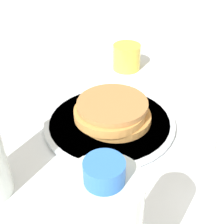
{
  "coord_description": "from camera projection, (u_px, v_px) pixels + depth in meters",
  "views": [
    {
      "loc": [
        0.52,
        -0.01,
        0.39
      ],
      "look_at": [
        0.02,
        0.0,
        0.03
      ],
      "focal_mm": 50.0,
      "sensor_mm": 36.0,
      "label": 1
    }
  ],
  "objects": [
    {
      "name": "pancake_stack",
      "position": [
        112.0,
        112.0,
        0.61
      ],
      "size": [
        0.15,
        0.15,
        0.04
      ],
      "color": "#C88B45",
      "rests_on": "plate"
    },
    {
      "name": "juice_glass",
      "position": [
        127.0,
        57.0,
        0.81
      ],
      "size": [
        0.07,
        0.07,
        0.07
      ],
      "color": "yellow",
      "rests_on": "ground_plane"
    },
    {
      "name": "plate",
      "position": [
        112.0,
        123.0,
        0.62
      ],
      "size": [
        0.26,
        0.26,
        0.01
      ],
      "color": "silver",
      "rests_on": "ground_plane"
    },
    {
      "name": "ground_plane",
      "position": [
        109.0,
        118.0,
        0.65
      ],
      "size": [
        4.0,
        4.0,
        0.0
      ],
      "primitive_type": "plane",
      "color": "white"
    }
  ]
}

